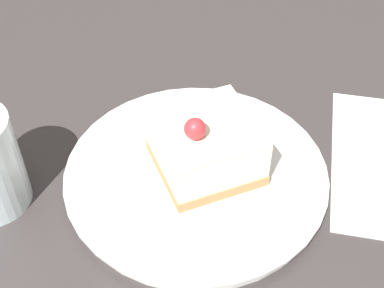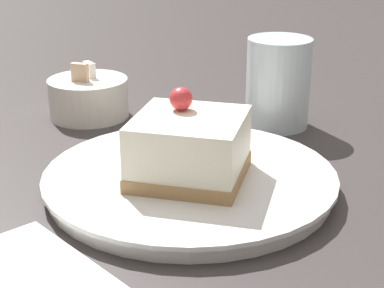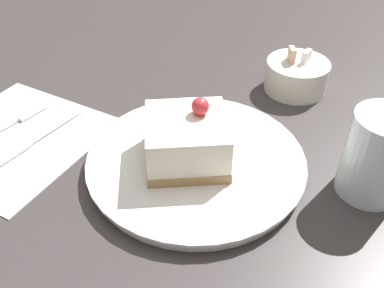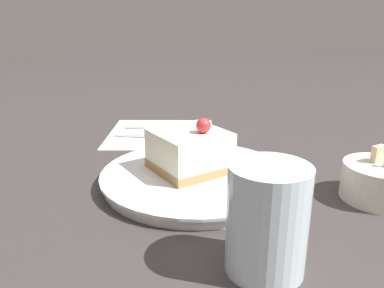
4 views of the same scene
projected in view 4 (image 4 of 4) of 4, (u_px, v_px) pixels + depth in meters
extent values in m
plane|color=#383333|center=(192.00, 173.00, 0.58)|extent=(4.00, 4.00, 0.00)
cylinder|color=silver|center=(195.00, 177.00, 0.54)|extent=(0.26, 0.26, 0.02)
cylinder|color=silver|center=(196.00, 173.00, 0.53)|extent=(0.27, 0.27, 0.00)
cube|color=#AD8451|center=(190.00, 166.00, 0.54)|extent=(0.12, 0.12, 0.01)
cube|color=white|center=(190.00, 147.00, 0.53)|extent=(0.12, 0.12, 0.05)
sphere|color=red|center=(204.00, 126.00, 0.51)|extent=(0.02, 0.02, 0.02)
cube|color=white|center=(162.00, 133.00, 0.77)|extent=(0.26, 0.26, 0.00)
cube|color=silver|center=(152.00, 127.00, 0.80)|extent=(0.05, 0.11, 0.00)
cube|color=silver|center=(189.00, 128.00, 0.79)|extent=(0.04, 0.05, 0.00)
cube|color=silver|center=(138.00, 135.00, 0.75)|extent=(0.04, 0.09, 0.00)
cube|color=silver|center=(183.00, 137.00, 0.74)|extent=(0.04, 0.09, 0.00)
cylinder|color=silver|center=(380.00, 182.00, 0.48)|extent=(0.10, 0.10, 0.05)
cube|color=#D8B28C|center=(378.00, 154.00, 0.48)|extent=(0.01, 0.02, 0.02)
cylinder|color=silver|center=(267.00, 219.00, 0.34)|extent=(0.07, 0.07, 0.10)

